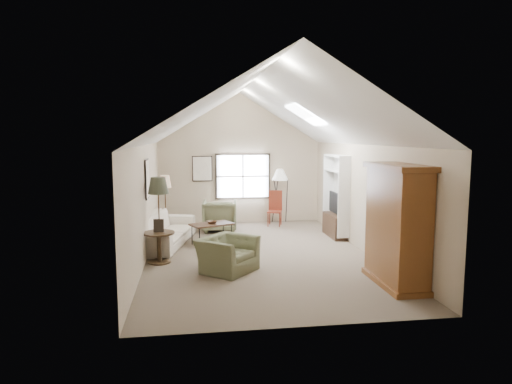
{
  "coord_description": "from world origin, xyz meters",
  "views": [
    {
      "loc": [
        -1.51,
        -10.06,
        2.72
      ],
      "look_at": [
        0.0,
        0.4,
        1.4
      ],
      "focal_mm": 32.0,
      "sensor_mm": 36.0,
      "label": 1
    }
  ],
  "objects": [
    {
      "name": "tan_lamp",
      "position": [
        -2.2,
        2.47,
        0.84
      ],
      "size": [
        0.4,
        0.4,
        1.67
      ],
      "primitive_type": null,
      "rotation": [
        0.0,
        0.0,
        -0.22
      ],
      "color": "tan",
      "rests_on": "ground"
    },
    {
      "name": "side_table",
      "position": [
        -2.2,
        -0.33,
        0.33
      ],
      "size": [
        0.8,
        0.8,
        0.67
      ],
      "primitive_type": "cylinder",
      "rotation": [
        0.0,
        0.0,
        -0.22
      ],
      "color": "#3D2B19",
      "rests_on": "ground"
    },
    {
      "name": "tripod_lamp",
      "position": [
        1.22,
        3.7,
        0.86
      ],
      "size": [
        0.66,
        0.66,
        1.72
      ],
      "primitive_type": null,
      "rotation": [
        0.0,
        0.0,
        -0.42
      ],
      "color": "silver",
      "rests_on": "ground"
    },
    {
      "name": "window",
      "position": [
        0.1,
        3.96,
        1.45
      ],
      "size": [
        1.72,
        0.08,
        1.42
      ],
      "primitive_type": "cube",
      "color": "black",
      "rests_on": "room_shell"
    },
    {
      "name": "tv_panel",
      "position": [
        2.32,
        1.6,
        0.92
      ],
      "size": [
        0.05,
        0.9,
        0.55
      ],
      "primitive_type": "cube",
      "color": "black",
      "rests_on": "media_console"
    },
    {
      "name": "room_shell",
      "position": [
        0.0,
        0.0,
        3.21
      ],
      "size": [
        5.01,
        8.01,
        4.0
      ],
      "color": "brown",
      "rests_on": "ground"
    },
    {
      "name": "coffee_table",
      "position": [
        -1.01,
        1.21,
        0.26
      ],
      "size": [
        1.17,
        0.95,
        0.53
      ],
      "primitive_type": "cube",
      "rotation": [
        0.0,
        0.0,
        0.43
      ],
      "color": "#3A2317",
      "rests_on": "ground"
    },
    {
      "name": "armchair_far",
      "position": [
        -0.7,
        2.76,
        0.44
      ],
      "size": [
        1.04,
        1.06,
        0.88
      ],
      "primitive_type": "imported",
      "rotation": [
        0.0,
        0.0,
        3.04
      ],
      "color": "#5E6144",
      "rests_on": "ground"
    },
    {
      "name": "wall_art",
      "position": [
        -1.88,
        1.94,
        1.73
      ],
      "size": [
        1.97,
        3.71,
        0.88
      ],
      "color": "black",
      "rests_on": "room_shell"
    },
    {
      "name": "armchair_near",
      "position": [
        -0.8,
        -1.15,
        0.35
      ],
      "size": [
        1.4,
        1.41,
        0.69
      ],
      "primitive_type": "imported",
      "rotation": [
        0.0,
        0.0,
        0.86
      ],
      "color": "#586245",
      "rests_on": "ground"
    },
    {
      "name": "bowl",
      "position": [
        -1.01,
        1.21,
        0.56
      ],
      "size": [
        0.33,
        0.33,
        0.06
      ],
      "primitive_type": "imported",
      "rotation": [
        0.0,
        0.0,
        0.43
      ],
      "color": "#372116",
      "rests_on": "coffee_table"
    },
    {
      "name": "dark_lamp",
      "position": [
        -2.2,
        -0.13,
        0.93
      ],
      "size": [
        0.53,
        0.53,
        1.86
      ],
      "primitive_type": null,
      "rotation": [
        0.0,
        0.0,
        -0.22
      ],
      "color": "#26291D",
      "rests_on": "ground"
    },
    {
      "name": "tv_alcove",
      "position": [
        2.34,
        1.6,
        1.15
      ],
      "size": [
        0.32,
        1.3,
        2.1
      ],
      "primitive_type": "cube",
      "color": "white",
      "rests_on": "ground"
    },
    {
      "name": "sofa",
      "position": [
        -2.2,
        1.27,
        0.39
      ],
      "size": [
        1.6,
        2.83,
        0.78
      ],
      "primitive_type": "imported",
      "rotation": [
        0.0,
        0.0,
        1.35
      ],
      "color": "beige",
      "rests_on": "ground"
    },
    {
      "name": "side_chair",
      "position": [
        0.98,
        3.27,
        0.53
      ],
      "size": [
        0.52,
        0.52,
        1.06
      ],
      "primitive_type": "cube",
      "rotation": [
        0.0,
        0.0,
        -0.32
      ],
      "color": "maroon",
      "rests_on": "ground"
    },
    {
      "name": "armoire",
      "position": [
        2.18,
        -2.4,
        1.1
      ],
      "size": [
        0.6,
        1.5,
        2.2
      ],
      "primitive_type": "cube",
      "color": "brown",
      "rests_on": "ground"
    },
    {
      "name": "skylight",
      "position": [
        1.3,
        0.9,
        3.22
      ],
      "size": [
        0.8,
        1.2,
        0.52
      ],
      "primitive_type": null,
      "color": "white",
      "rests_on": "room_shell"
    },
    {
      "name": "media_console",
      "position": [
        2.32,
        1.6,
        0.3
      ],
      "size": [
        0.34,
        1.18,
        0.6
      ],
      "primitive_type": "cube",
      "color": "#382316",
      "rests_on": "ground"
    }
  ]
}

